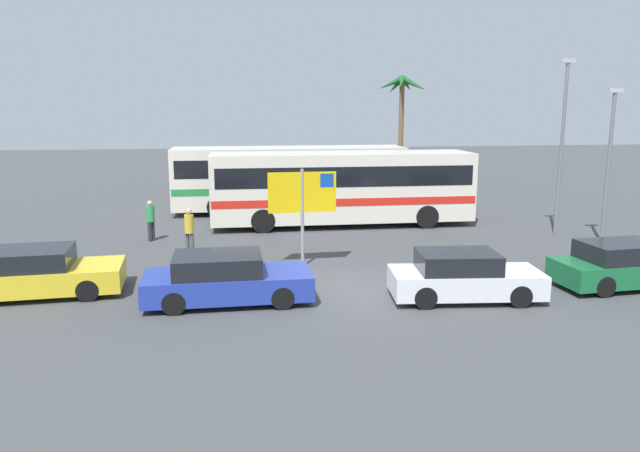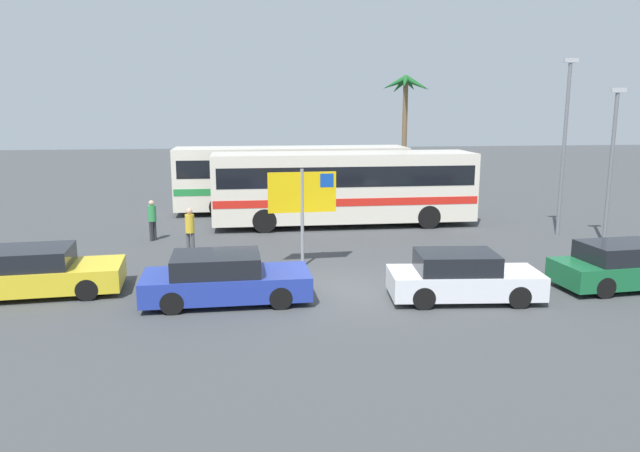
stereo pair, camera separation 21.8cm
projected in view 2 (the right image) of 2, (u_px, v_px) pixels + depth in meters
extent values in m
plane|color=#424447|center=(342.00, 291.00, 17.19)|extent=(120.00, 120.00, 0.00)
cube|color=silver|center=(343.00, 186.00, 26.34)|extent=(11.29, 2.66, 2.90)
cube|color=black|center=(343.00, 174.00, 26.23)|extent=(10.84, 2.69, 0.84)
cube|color=red|center=(343.00, 198.00, 26.44)|extent=(11.18, 2.69, 0.32)
cylinder|color=black|center=(413.00, 208.00, 28.18)|extent=(1.00, 0.28, 1.00)
cylinder|color=black|center=(428.00, 217.00, 25.84)|extent=(1.00, 0.28, 1.00)
cylinder|color=black|center=(262.00, 211.00, 27.32)|extent=(1.00, 0.28, 1.00)
cylinder|color=black|center=(264.00, 221.00, 24.97)|extent=(1.00, 0.28, 1.00)
cube|color=silver|center=(292.00, 177.00, 29.80)|extent=(11.29, 2.66, 2.90)
cube|color=black|center=(291.00, 166.00, 29.69)|extent=(10.84, 2.69, 0.84)
cube|color=#23843D|center=(292.00, 187.00, 29.90)|extent=(11.18, 2.69, 0.32)
cylinder|color=black|center=(357.00, 197.00, 31.64)|extent=(1.00, 0.28, 1.00)
cylinder|color=black|center=(366.00, 204.00, 29.30)|extent=(1.00, 0.28, 1.00)
cylinder|color=black|center=(221.00, 199.00, 30.77)|extent=(1.00, 0.28, 1.00)
cylinder|color=black|center=(220.00, 207.00, 28.43)|extent=(1.00, 0.28, 1.00)
cylinder|color=gray|center=(302.00, 218.00, 19.47)|extent=(0.11, 0.11, 3.20)
cube|color=yellow|center=(302.00, 192.00, 19.30)|extent=(2.20, 0.16, 1.30)
cube|color=#1447A8|center=(327.00, 180.00, 19.36)|extent=(0.44, 0.09, 0.44)
cube|color=silver|center=(464.00, 283.00, 16.29)|extent=(4.15, 2.00, 0.64)
cube|color=black|center=(456.00, 262.00, 16.16)|extent=(2.22, 1.69, 0.52)
cylinder|color=black|center=(500.00, 281.00, 17.10)|extent=(0.61, 0.21, 0.60)
cylinder|color=black|center=(519.00, 297.00, 15.63)|extent=(0.61, 0.21, 0.60)
cylinder|color=black|center=(413.00, 282.00, 17.01)|extent=(0.61, 0.21, 0.60)
cylinder|color=black|center=(424.00, 298.00, 15.55)|extent=(0.61, 0.21, 0.60)
cube|color=yellow|center=(39.00, 277.00, 16.78)|extent=(4.61, 2.24, 0.64)
cube|color=black|center=(26.00, 258.00, 16.62)|extent=(2.46, 1.92, 0.52)
cylinder|color=black|center=(97.00, 273.00, 17.94)|extent=(0.61, 0.21, 0.60)
cylinder|color=black|center=(87.00, 290.00, 16.26)|extent=(0.61, 0.21, 0.60)
cube|color=#196638|center=(628.00, 271.00, 17.42)|extent=(4.37, 2.02, 0.64)
cube|color=black|center=(622.00, 252.00, 17.25)|extent=(2.33, 1.72, 0.52)
cylinder|color=black|center=(571.00, 273.00, 17.93)|extent=(0.61, 0.21, 0.60)
cylinder|color=black|center=(605.00, 288.00, 16.45)|extent=(0.61, 0.21, 0.60)
cube|color=#23389E|center=(227.00, 284.00, 16.15)|extent=(4.46, 1.93, 0.64)
cube|color=black|center=(216.00, 263.00, 16.00)|extent=(2.33, 1.74, 0.52)
cylinder|color=black|center=(276.00, 280.00, 17.20)|extent=(0.60, 0.17, 0.60)
cylinder|color=black|center=(281.00, 298.00, 15.56)|extent=(0.60, 0.17, 0.60)
cylinder|color=black|center=(177.00, 284.00, 16.80)|extent=(0.60, 0.17, 0.60)
cylinder|color=black|center=(172.00, 303.00, 15.17)|extent=(0.60, 0.17, 0.60)
cylinder|color=#4C4C51|center=(188.00, 244.00, 21.20)|extent=(0.13, 0.13, 0.82)
cylinder|color=#4C4C51|center=(193.00, 244.00, 21.15)|extent=(0.13, 0.13, 0.82)
cylinder|color=gold|center=(190.00, 224.00, 21.03)|extent=(0.32, 0.32, 0.65)
sphere|color=tan|center=(189.00, 211.00, 20.95)|extent=(0.22, 0.22, 0.22)
cylinder|color=#2D2D33|center=(151.00, 231.00, 23.44)|extent=(0.13, 0.13, 0.77)
cylinder|color=#2D2D33|center=(155.00, 230.00, 23.59)|extent=(0.13, 0.13, 0.77)
cylinder|color=#338E4C|center=(152.00, 213.00, 23.38)|extent=(0.32, 0.32, 0.61)
sphere|color=tan|center=(151.00, 203.00, 23.30)|extent=(0.21, 0.21, 0.21)
cylinder|color=slate|center=(564.00, 151.00, 23.95)|extent=(0.14, 0.14, 6.78)
cube|color=#B2B2B7|center=(571.00, 60.00, 23.27)|extent=(0.56, 0.20, 0.16)
cylinder|color=slate|center=(610.00, 170.00, 22.48)|extent=(0.14, 0.14, 5.62)
cube|color=#B2B2B7|center=(618.00, 90.00, 21.91)|extent=(0.56, 0.20, 0.16)
cylinder|color=brown|center=(404.00, 135.00, 38.87)|extent=(0.32, 0.32, 6.67)
cone|color=#195623|center=(417.00, 84.00, 38.39)|extent=(1.75, 0.55, 1.08)
cone|color=#195623|center=(410.00, 84.00, 38.91)|extent=(1.37, 1.66, 1.09)
cone|color=#195623|center=(399.00, 86.00, 38.91)|extent=(0.95, 1.74, 1.23)
cone|color=#195623|center=(394.00, 84.00, 38.62)|extent=(1.66, 1.39, 1.03)
cone|color=#195623|center=(397.00, 82.00, 37.72)|extent=(1.70, 1.32, 0.95)
cone|color=#195623|center=(405.00, 83.00, 37.47)|extent=(0.99, 1.79, 0.98)
cone|color=#195623|center=(416.00, 84.00, 37.76)|extent=(1.48, 1.57, 1.11)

